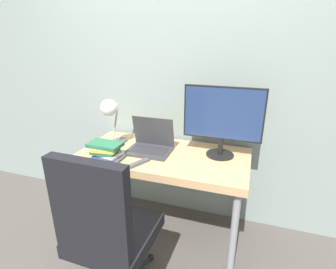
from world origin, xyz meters
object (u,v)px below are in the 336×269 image
object	(u,v)px
desk_lamp	(110,111)
book_stack	(106,150)
office_chair	(106,228)
laptop	(151,144)
monitor	(223,118)

from	to	relation	value
desk_lamp	book_stack	xyz separation A→B (m)	(0.06, -0.19, -0.25)
office_chair	book_stack	world-z (taller)	office_chair
laptop	book_stack	world-z (taller)	laptop
laptop	office_chair	world-z (taller)	office_chair
office_chair	book_stack	distance (m)	0.65
laptop	monitor	xyz separation A→B (m)	(0.55, 0.09, 0.25)
book_stack	office_chair	bearing A→B (deg)	-60.71
laptop	monitor	size ratio (longest dim) A/B	0.59
monitor	office_chair	size ratio (longest dim) A/B	0.55
monitor	book_stack	world-z (taller)	monitor
monitor	laptop	bearing A→B (deg)	-170.76
desk_lamp	office_chair	size ratio (longest dim) A/B	0.38
book_stack	desk_lamp	bearing A→B (deg)	106.11
laptop	desk_lamp	world-z (taller)	desk_lamp
monitor	desk_lamp	size ratio (longest dim) A/B	1.44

